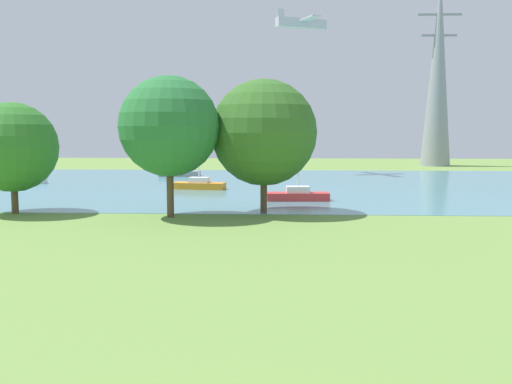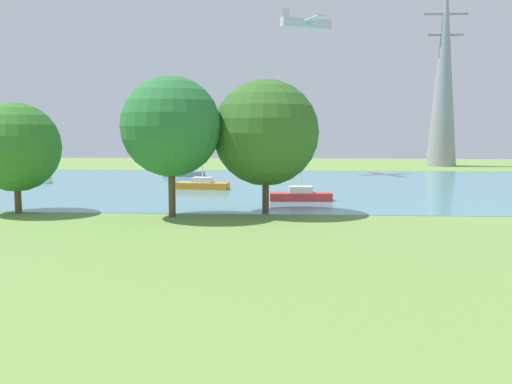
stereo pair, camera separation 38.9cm
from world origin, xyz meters
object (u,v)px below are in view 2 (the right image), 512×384
Objects in this scene: sailboat_red at (301,195)px; tree_mid_shore at (171,126)px; light_aircraft at (306,23)px; sailboat_orange at (203,184)px; electricity_pylon at (444,72)px; tree_east_near at (16,147)px; sailboat_white at (26,179)px; sailboat_gray at (184,172)px; tree_west_far at (266,133)px.

tree_mid_shore is at bearing -133.32° from sailboat_red.
light_aircraft is (0.88, 27.43, 17.92)m from sailboat_red.
sailboat_orange is at bearing -116.73° from light_aircraft.
electricity_pylon reaches higher than tree_mid_shore.
tree_east_near is 0.26× the size of electricity_pylon.
sailboat_white is at bearing 132.58° from tree_mid_shore.
electricity_pylon is at bearing 63.45° from sailboat_red.
tree_east_near is 0.89× the size of light_aircraft.
sailboat_gray is at bearing 99.27° from tree_mid_shore.
sailboat_white is 0.93× the size of sailboat_orange.
sailboat_orange is at bearing 57.81° from tree_east_near.
tree_mid_shore reaches higher than tree_east_near.
sailboat_red is 0.23× the size of electricity_pylon.
tree_mid_shore is 0.32× the size of electricity_pylon.
tree_mid_shore is 1.01× the size of tree_west_far.
sailboat_red is 13.12m from tree_mid_shore.
tree_mid_shore is 6.22m from tree_west_far.
sailboat_gray is 1.01× the size of tree_east_near.
sailboat_orange is (18.89, -4.53, 0.01)m from sailboat_white.
sailboat_red is 0.78× the size of light_aircraft.
sailboat_white is (-14.47, -9.84, 0.00)m from sailboat_gray.
light_aircraft is at bearing 84.44° from tree_west_far.
sailboat_orange is (4.42, -14.36, 0.01)m from sailboat_gray.
sailboat_red is 0.72× the size of tree_mid_shore.
sailboat_white is 19.43m from sailboat_orange.
sailboat_red is 50.50m from electricity_pylon.
light_aircraft is (-20.88, -16.10, 4.43)m from electricity_pylon.
sailboat_red is 0.72× the size of tree_west_far.
tree_east_near is 66.04m from electricity_pylon.
tree_west_far reaches higher than sailboat_orange.
sailboat_red is 0.87× the size of tree_east_near.
sailboat_gray is 30.80m from tree_east_near.
sailboat_white is at bearing -145.79° from sailboat_gray.
electricity_pylon is at bearing 51.64° from tree_east_near.
sailboat_orange is at bearing -130.79° from electricity_pylon.
tree_west_far is 36.60m from light_aircraft.
light_aircraft is (3.31, 34.02, 13.08)m from tree_west_far.
electricity_pylon is (49.56, 31.01, 13.48)m from sailboat_white.
sailboat_gray is 0.92× the size of sailboat_orange.
sailboat_gray is 43.14m from electricity_pylon.
tree_west_far is at bearing -95.56° from light_aircraft.
sailboat_red is 20.68m from tree_east_near.
tree_west_far is (25.37, -19.11, 4.83)m from sailboat_white.
light_aircraft is at bearing 27.47° from sailboat_white.
tree_west_far reaches higher than sailboat_gray.
tree_west_far is at bearing 3.90° from tree_east_near.
sailboat_red is 30.49m from sailboat_white.
sailboat_red is 0.79× the size of sailboat_orange.
tree_mid_shore is (5.08, -31.11, 5.23)m from sailboat_gray.
sailboat_red is at bearing 69.72° from tree_west_far.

